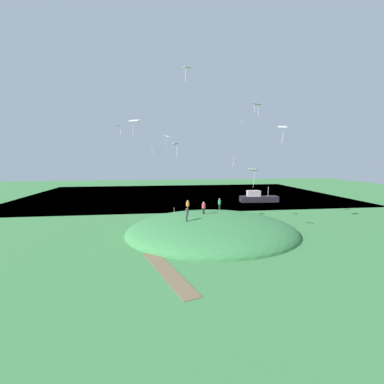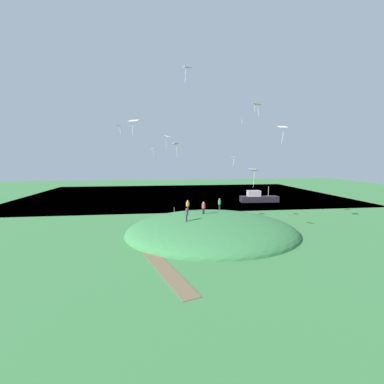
{
  "view_description": "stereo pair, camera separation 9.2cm",
  "coord_description": "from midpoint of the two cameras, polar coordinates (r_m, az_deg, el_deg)",
  "views": [
    {
      "loc": [
        42.29,
        -6.43,
        9.5
      ],
      "look_at": [
        3.6,
        -1.23,
        4.58
      ],
      "focal_mm": 24.27,
      "sensor_mm": 36.0,
      "label": 1
    },
    {
      "loc": [
        42.3,
        -6.34,
        9.5
      ],
      "look_at": [
        3.6,
        -1.23,
        4.58
      ],
      "focal_mm": 24.27,
      "sensor_mm": 36.0,
      "label": 2
    }
  ],
  "objects": [
    {
      "name": "ground_plane",
      "position": [
        43.81,
        0.91,
        -5.34
      ],
      "size": [
        160.0,
        160.0,
        0.0
      ],
      "primitive_type": "plane",
      "color": "#3A783F"
    },
    {
      "name": "person_watching_kites",
      "position": [
        41.21,
        6.0,
        -2.33
      ],
      "size": [
        0.57,
        0.57,
        1.81
      ],
      "rotation": [
        0.0,
        0.0,
        4.27
      ],
      "color": "black",
      "rests_on": "grass_hill"
    },
    {
      "name": "mooring_post",
      "position": [
        45.94,
        -3.99,
        -4.07
      ],
      "size": [
        0.14,
        0.14,
        1.09
      ],
      "primitive_type": "cylinder",
      "color": "brown",
      "rests_on": "ground_plane"
    },
    {
      "name": "kite_6",
      "position": [
        34.87,
        -1.1,
        25.59
      ],
      "size": [
        1.02,
        1.18,
        1.77
      ],
      "color": "white"
    },
    {
      "name": "person_walking_path",
      "position": [
        31.25,
        -1.23,
        -4.67
      ],
      "size": [
        0.41,
        0.41,
        1.63
      ],
      "rotation": [
        0.0,
        0.0,
        0.02
      ],
      "color": "black",
      "rests_on": "grass_hill"
    },
    {
      "name": "kite_1",
      "position": [
        36.08,
        19.23,
        13.22
      ],
      "size": [
        0.78,
        1.15,
        2.22
      ],
      "color": "silver"
    },
    {
      "name": "kite_2",
      "position": [
        48.3,
        -8.58,
        9.27
      ],
      "size": [
        1.09,
        0.99,
        1.26
      ],
      "color": "silver"
    },
    {
      "name": "boat_on_lake",
      "position": [
        60.13,
        14.23,
        -1.27
      ],
      "size": [
        2.9,
        8.52,
        3.46
      ],
      "rotation": [
        0.0,
        0.0,
        4.65
      ],
      "color": "black",
      "rests_on": "lake_water"
    },
    {
      "name": "kite_3",
      "position": [
        37.33,
        9.06,
        7.49
      ],
      "size": [
        0.91,
        0.7,
        1.47
      ],
      "color": "silver"
    },
    {
      "name": "person_with_child",
      "position": [
        34.76,
        2.5,
        -3.2
      ],
      "size": [
        0.61,
        0.61,
        1.64
      ],
      "rotation": [
        0.0,
        0.0,
        4.28
      ],
      "color": "black",
      "rests_on": "grass_hill"
    },
    {
      "name": "lake_water",
      "position": [
        71.16,
        -2.44,
        -0.66
      ],
      "size": [
        49.53,
        80.0,
        0.4
      ],
      "primitive_type": "cube",
      "color": "#386377",
      "rests_on": "ground_plane"
    },
    {
      "name": "kite_4",
      "position": [
        35.2,
        -15.95,
        13.86
      ],
      "size": [
        0.88,
        0.64,
        1.28
      ],
      "color": "white"
    },
    {
      "name": "kite_9",
      "position": [
        47.4,
        13.42,
        18.32
      ],
      "size": [
        0.85,
        0.66,
        1.5
      ],
      "color": "white"
    },
    {
      "name": "kite_7",
      "position": [
        51.36,
        10.74,
        15.59
      ],
      "size": [
        0.75,
        0.63,
        1.12
      ],
      "color": "white"
    },
    {
      "name": "kite_8",
      "position": [
        35.75,
        -3.75,
        10.36
      ],
      "size": [
        1.15,
        1.16,
        2.01
      ],
      "color": "white"
    },
    {
      "name": "person_near_shore",
      "position": [
        37.81,
        -1.02,
        -2.78
      ],
      "size": [
        0.49,
        0.49,
        1.62
      ],
      "rotation": [
        0.0,
        0.0,
        0.06
      ],
      "color": "#303C25",
      "rests_on": "grass_hill"
    },
    {
      "name": "grass_hill",
      "position": [
        34.74,
        4.27,
        -8.71
      ],
      "size": [
        20.4,
        22.48,
        4.49
      ],
      "primitive_type": "ellipsoid",
      "color": "#367740",
      "rests_on": "ground_plane"
    },
    {
      "name": "kite_5",
      "position": [
        30.71,
        -12.75,
        14.97
      ],
      "size": [
        1.15,
        1.34,
        1.77
      ],
      "color": "white"
    },
    {
      "name": "kite_0",
      "position": [
        44.61,
        -5.44,
        11.98
      ],
      "size": [
        1.44,
        1.36,
        2.24
      ],
      "color": "white"
    },
    {
      "name": "kite_10",
      "position": [
        32.52,
        13.32,
        4.54
      ],
      "size": [
        1.31,
        1.23,
        2.28
      ],
      "color": "silver"
    },
    {
      "name": "kite_11",
      "position": [
        37.29,
        14.21,
        18.09
      ],
      "size": [
        0.75,
        1.03,
        1.63
      ],
      "color": "silver"
    },
    {
      "name": "dirt_path",
      "position": [
        23.23,
        -5.63,
        -16.94
      ],
      "size": [
        10.0,
        4.61,
        0.04
      ],
      "primitive_type": "cube",
      "rotation": [
        0.0,
        0.0,
        0.33
      ],
      "color": "brown",
      "rests_on": "ground_plane"
    }
  ]
}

